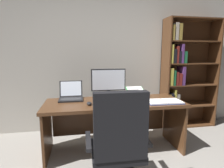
# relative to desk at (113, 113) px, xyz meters

# --- Properties ---
(wall_back) EXTENTS (5.31, 0.12, 2.83)m
(wall_back) POSITION_rel_desk_xyz_m (0.04, 0.85, 0.89)
(wall_back) COLOR #B2ADA3
(wall_back) RESTS_ON ground
(desk) EXTENTS (1.86, 0.68, 0.71)m
(desk) POSITION_rel_desk_xyz_m (0.00, 0.00, 0.00)
(desk) COLOR #4C2D19
(desk) RESTS_ON ground
(bookshelf) EXTENTS (0.99, 0.33, 1.97)m
(bookshelf) POSITION_rel_desk_xyz_m (1.42, 0.61, 0.46)
(bookshelf) COLOR #4C2D19
(bookshelf) RESTS_ON ground
(office_chair) EXTENTS (0.62, 0.60, 1.03)m
(office_chair) POSITION_rel_desk_xyz_m (-0.11, -0.84, -0.09)
(office_chair) COLOR black
(office_chair) RESTS_ON ground
(monitor) EXTENTS (0.50, 0.16, 0.43)m
(monitor) POSITION_rel_desk_xyz_m (-0.05, 0.14, 0.40)
(monitor) COLOR black
(monitor) RESTS_ON desk
(laptop) EXTENTS (0.32, 0.33, 0.25)m
(laptop) POSITION_rel_desk_xyz_m (-0.58, 0.15, 0.24)
(laptop) COLOR black
(laptop) RESTS_ON desk
(keyboard) EXTENTS (0.42, 0.15, 0.02)m
(keyboard) POSITION_rel_desk_xyz_m (-0.05, -0.19, 0.20)
(keyboard) COLOR black
(keyboard) RESTS_ON desk
(computer_mouse) EXTENTS (0.06, 0.10, 0.04)m
(computer_mouse) POSITION_rel_desk_xyz_m (-0.35, -0.19, 0.21)
(computer_mouse) COLOR black
(computer_mouse) RESTS_ON desk
(reading_stand_with_book) EXTENTS (0.27, 0.29, 0.12)m
(reading_stand_with_book) POSITION_rel_desk_xyz_m (0.39, 0.21, 0.25)
(reading_stand_with_book) COLOR black
(reading_stand_with_book) RESTS_ON desk
(open_binder) EXTENTS (0.47, 0.29, 0.02)m
(open_binder) POSITION_rel_desk_xyz_m (0.64, -0.24, 0.20)
(open_binder) COLOR navy
(open_binder) RESTS_ON desk
(notepad) EXTENTS (0.16, 0.22, 0.01)m
(notepad) POSITION_rel_desk_xyz_m (0.26, -0.02, 0.19)
(notepad) COLOR white
(notepad) RESTS_ON desk
(pen) EXTENTS (0.14, 0.03, 0.01)m
(pen) POSITION_rel_desk_xyz_m (0.28, -0.02, 0.20)
(pen) COLOR maroon
(pen) RESTS_ON notepad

